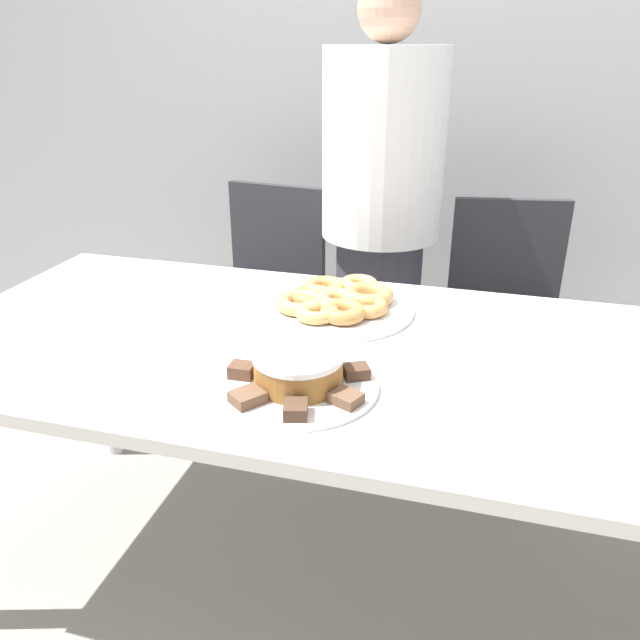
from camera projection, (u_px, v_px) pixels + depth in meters
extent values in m
plane|color=gray|center=(345.00, 585.00, 1.70)|extent=(12.00, 12.00, 0.00)
cube|color=#A8AAAD|center=(439.00, 56.00, 2.52)|extent=(8.00, 0.05, 2.60)
cube|color=silver|center=(350.00, 354.00, 1.41)|extent=(2.00, 0.88, 0.03)
cylinder|color=silver|center=(104.00, 366.00, 2.12)|extent=(0.06, 0.06, 0.69)
cylinder|color=#383842|center=(376.00, 334.00, 2.28)|extent=(0.30, 0.30, 0.75)
cylinder|color=white|center=(384.00, 145.00, 2.01)|extent=(0.40, 0.40, 0.59)
sphere|color=tan|center=(389.00, 9.00, 1.85)|extent=(0.19, 0.19, 0.19)
cylinder|color=black|center=(259.00, 405.00, 2.52)|extent=(0.44, 0.44, 0.01)
cylinder|color=#262626|center=(257.00, 361.00, 2.44)|extent=(0.06, 0.06, 0.39)
cube|color=#2D2D33|center=(254.00, 312.00, 2.36)|extent=(0.49, 0.49, 0.04)
cube|color=#2D2D33|center=(277.00, 239.00, 2.43)|extent=(0.40, 0.08, 0.42)
cylinder|color=black|center=(495.00, 441.00, 2.30)|extent=(0.44, 0.44, 0.01)
cylinder|color=#262626|center=(502.00, 394.00, 2.21)|extent=(0.06, 0.06, 0.39)
cube|color=#2D2D33|center=(509.00, 340.00, 2.13)|extent=(0.51, 0.51, 0.04)
cube|color=#2D2D33|center=(507.00, 257.00, 2.22)|extent=(0.40, 0.10, 0.42)
cylinder|color=white|center=(299.00, 385.00, 1.24)|extent=(0.32, 0.32, 0.01)
cylinder|color=white|center=(337.00, 309.00, 1.60)|extent=(0.40, 0.40, 0.01)
cylinder|color=#9E662D|center=(298.00, 371.00, 1.23)|extent=(0.18, 0.18, 0.06)
cylinder|color=white|center=(298.00, 355.00, 1.21)|extent=(0.18, 0.18, 0.01)
cube|color=brown|center=(247.00, 397.00, 1.17)|extent=(0.08, 0.08, 0.02)
cube|color=#513828|center=(296.00, 410.00, 1.13)|extent=(0.05, 0.06, 0.03)
cube|color=brown|center=(346.00, 398.00, 1.17)|extent=(0.07, 0.06, 0.02)
cube|color=#513828|center=(356.00, 372.00, 1.26)|extent=(0.06, 0.06, 0.02)
cube|color=brown|center=(325.00, 353.00, 1.33)|extent=(0.05, 0.05, 0.03)
cube|color=brown|center=(277.00, 352.00, 1.33)|extent=(0.08, 0.08, 0.03)
cube|color=brown|center=(242.00, 370.00, 1.26)|extent=(0.05, 0.04, 0.03)
torus|color=#E5AD66|center=(337.00, 300.00, 1.59)|extent=(0.11, 0.11, 0.04)
torus|color=tan|center=(368.00, 307.00, 1.55)|extent=(0.11, 0.11, 0.03)
torus|color=tan|center=(368.00, 295.00, 1.62)|extent=(0.13, 0.13, 0.04)
torus|color=#E5AD66|center=(359.00, 285.00, 1.69)|extent=(0.11, 0.11, 0.04)
torus|color=tan|center=(324.00, 287.00, 1.67)|extent=(0.12, 0.12, 0.04)
torus|color=#C68447|center=(312.00, 296.00, 1.62)|extent=(0.12, 0.12, 0.03)
torus|color=#E5AD66|center=(301.00, 303.00, 1.57)|extent=(0.13, 0.13, 0.04)
torus|color=#E5AD66|center=(317.00, 312.00, 1.52)|extent=(0.11, 0.11, 0.03)
torus|color=#D18E4C|center=(343.00, 312.00, 1.52)|extent=(0.11, 0.11, 0.04)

